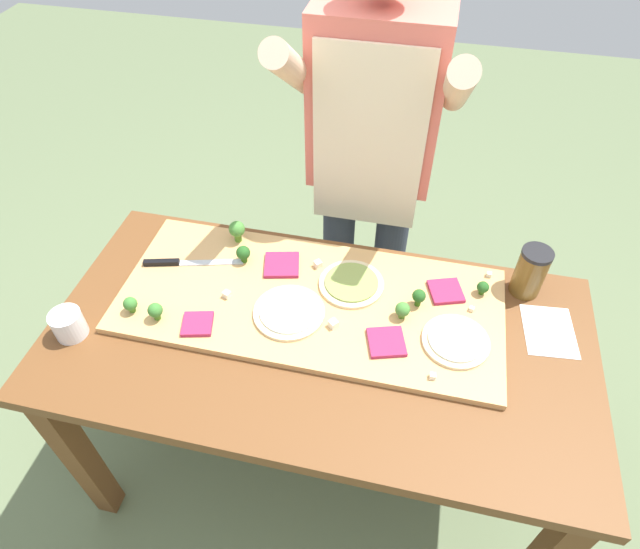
{
  "coord_description": "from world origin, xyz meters",
  "views": [
    {
      "loc": [
        0.21,
        -0.9,
        1.99
      ],
      "look_at": [
        -0.03,
        0.15,
        0.87
      ],
      "focal_mm": 30.15,
      "sensor_mm": 36.0,
      "label": 1
    }
  ],
  "objects_px": {
    "pizza_whole_cheese_artichoke": "(456,341)",
    "cook_center": "(371,152)",
    "cheese_crumble_a": "(318,264)",
    "cheese_crumble_d": "(472,309)",
    "broccoli_floret_front_left": "(130,304)",
    "recipe_note": "(549,331)",
    "prep_table": "(319,357)",
    "cheese_crumble_e": "(433,376)",
    "pizza_whole_white_garlic": "(289,312)",
    "broccoli_floret_front_mid": "(419,297)",
    "pizza_slice_far_right": "(282,265)",
    "cheese_crumble_c": "(227,294)",
    "chefs_knife": "(179,262)",
    "broccoli_floret_back_mid": "(155,311)",
    "cheese_crumble_f": "(489,275)",
    "flour_cup": "(69,325)",
    "pizza_slice_far_left": "(386,342)",
    "broccoli_floret_front_right": "(237,230)",
    "broccoli_floret_center_right": "(403,310)",
    "sauce_jar": "(531,272)",
    "broccoli_floret_back_left": "(483,288)",
    "cheese_crumble_b": "(333,324)",
    "pizza_slice_center": "(197,324)",
    "broccoli_floret_back_right": "(243,253)",
    "pizza_slice_near_right": "(446,291)"
  },
  "relations": [
    {
      "from": "pizza_slice_far_right",
      "to": "cheese_crumble_c",
      "type": "xyz_separation_m",
      "value": [
        -0.12,
        -0.16,
        0.0
      ]
    },
    {
      "from": "cheese_crumble_b",
      "to": "cheese_crumble_e",
      "type": "bearing_deg",
      "value": -21.07
    },
    {
      "from": "pizza_whole_white_garlic",
      "to": "broccoli_floret_back_mid",
      "type": "bearing_deg",
      "value": -164.61
    },
    {
      "from": "cheese_crumble_e",
      "to": "pizza_slice_far_left",
      "type": "bearing_deg",
      "value": 147.6
    },
    {
      "from": "chefs_knife",
      "to": "pizza_whole_white_garlic",
      "type": "height_order",
      "value": "same"
    },
    {
      "from": "pizza_whole_white_garlic",
      "to": "broccoli_floret_front_mid",
      "type": "bearing_deg",
      "value": 17.86
    },
    {
      "from": "pizza_slice_far_left",
      "to": "cheese_crumble_a",
      "type": "distance_m",
      "value": 0.35
    },
    {
      "from": "pizza_whole_cheese_artichoke",
      "to": "cook_center",
      "type": "bearing_deg",
      "value": 120.36
    },
    {
      "from": "broccoli_floret_front_right",
      "to": "broccoli_floret_front_left",
      "type": "distance_m",
      "value": 0.4
    },
    {
      "from": "pizza_whole_white_garlic",
      "to": "broccoli_floret_front_mid",
      "type": "relative_size",
      "value": 3.57
    },
    {
      "from": "pizza_slice_near_right",
      "to": "pizza_slice_far_left",
      "type": "relative_size",
      "value": 0.95
    },
    {
      "from": "pizza_whole_cheese_artichoke",
      "to": "pizza_slice_far_right",
      "type": "distance_m",
      "value": 0.57
    },
    {
      "from": "cheese_crumble_a",
      "to": "cheese_crumble_d",
      "type": "bearing_deg",
      "value": -9.31
    },
    {
      "from": "cook_center",
      "to": "cheese_crumble_c",
      "type": "bearing_deg",
      "value": -120.96
    },
    {
      "from": "broccoli_floret_back_mid",
      "to": "pizza_whole_cheese_artichoke",
      "type": "bearing_deg",
      "value": 6.85
    },
    {
      "from": "broccoli_floret_front_left",
      "to": "recipe_note",
      "type": "xyz_separation_m",
      "value": [
        1.16,
        0.2,
        -0.05
      ]
    },
    {
      "from": "broccoli_floret_front_left",
      "to": "sauce_jar",
      "type": "xyz_separation_m",
      "value": [
        1.1,
        0.35,
        0.03
      ]
    },
    {
      "from": "prep_table",
      "to": "cheese_crumble_a",
      "type": "xyz_separation_m",
      "value": [
        -0.06,
        0.24,
        0.14
      ]
    },
    {
      "from": "pizza_whole_cheese_artichoke",
      "to": "cheese_crumble_c",
      "type": "xyz_separation_m",
      "value": [
        -0.66,
        0.02,
        0.0
      ]
    },
    {
      "from": "prep_table",
      "to": "broccoli_floret_front_mid",
      "type": "distance_m",
      "value": 0.34
    },
    {
      "from": "pizza_whole_cheese_artichoke",
      "to": "broccoli_floret_front_left",
      "type": "distance_m",
      "value": 0.91
    },
    {
      "from": "cheese_crumble_f",
      "to": "flour_cup",
      "type": "height_order",
      "value": "flour_cup"
    },
    {
      "from": "broccoli_floret_back_right",
      "to": "broccoli_floret_back_left",
      "type": "relative_size",
      "value": 1.32
    },
    {
      "from": "broccoli_floret_front_right",
      "to": "cook_center",
      "type": "bearing_deg",
      "value": 39.41
    },
    {
      "from": "broccoli_floret_front_left",
      "to": "pizza_whole_cheese_artichoke",
      "type": "bearing_deg",
      "value": 5.66
    },
    {
      "from": "pizza_slice_far_right",
      "to": "cheese_crumble_c",
      "type": "relative_size",
      "value": 5.46
    },
    {
      "from": "prep_table",
      "to": "cheese_crumble_d",
      "type": "relative_size",
      "value": 115.77
    },
    {
      "from": "pizza_whole_cheese_artichoke",
      "to": "cheese_crumble_d",
      "type": "bearing_deg",
      "value": 72.72
    },
    {
      "from": "pizza_whole_cheese_artichoke",
      "to": "cook_center",
      "type": "xyz_separation_m",
      "value": [
        -0.33,
        0.57,
        0.18
      ]
    },
    {
      "from": "pizza_slice_far_left",
      "to": "broccoli_floret_front_mid",
      "type": "relative_size",
      "value": 1.7
    },
    {
      "from": "prep_table",
      "to": "cheese_crumble_e",
      "type": "distance_m",
      "value": 0.36
    },
    {
      "from": "cheese_crumble_c",
      "to": "chefs_knife",
      "type": "bearing_deg",
      "value": 153.06
    },
    {
      "from": "broccoli_floret_back_left",
      "to": "cheese_crumble_d",
      "type": "relative_size",
      "value": 3.37
    },
    {
      "from": "broccoli_floret_front_left",
      "to": "broccoli_floret_center_right",
      "type": "distance_m",
      "value": 0.77
    },
    {
      "from": "pizza_slice_far_left",
      "to": "cheese_crumble_e",
      "type": "relative_size",
      "value": 6.5
    },
    {
      "from": "broccoli_floret_back_mid",
      "to": "broccoli_floret_center_right",
      "type": "height_order",
      "value": "broccoli_floret_back_mid"
    },
    {
      "from": "broccoli_floret_back_left",
      "to": "cheese_crumble_f",
      "type": "relative_size",
      "value": 3.15
    },
    {
      "from": "broccoli_floret_front_left",
      "to": "broccoli_floret_front_mid",
      "type": "xyz_separation_m",
      "value": [
        0.79,
        0.2,
        0.01
      ]
    },
    {
      "from": "pizza_slice_far_right",
      "to": "cheese_crumble_d",
      "type": "xyz_separation_m",
      "value": [
        0.58,
        -0.05,
        0.0
      ]
    },
    {
      "from": "cheese_crumble_a",
      "to": "flour_cup",
      "type": "relative_size",
      "value": 0.24
    },
    {
      "from": "chefs_knife",
      "to": "broccoli_floret_back_left",
      "type": "height_order",
      "value": "broccoli_floret_back_left"
    },
    {
      "from": "pizza_whole_cheese_artichoke",
      "to": "broccoli_floret_back_left",
      "type": "bearing_deg",
      "value": 71.76
    },
    {
      "from": "pizza_slice_center",
      "to": "broccoli_floret_back_left",
      "type": "distance_m",
      "value": 0.83
    },
    {
      "from": "broccoli_floret_back_mid",
      "to": "cheese_crumble_b",
      "type": "relative_size",
      "value": 2.56
    },
    {
      "from": "broccoli_floret_front_left",
      "to": "sauce_jar",
      "type": "distance_m",
      "value": 1.15
    },
    {
      "from": "broccoli_floret_front_left",
      "to": "broccoli_floret_front_mid",
      "type": "relative_size",
      "value": 0.9
    },
    {
      "from": "chefs_knife",
      "to": "broccoli_floret_front_right",
      "type": "xyz_separation_m",
      "value": [
        0.14,
        0.14,
        0.04
      ]
    },
    {
      "from": "pizza_slice_near_right",
      "to": "flour_cup",
      "type": "height_order",
      "value": "flour_cup"
    },
    {
      "from": "pizza_slice_far_left",
      "to": "recipe_note",
      "type": "relative_size",
      "value": 0.54
    },
    {
      "from": "cheese_crumble_a",
      "to": "cook_center",
      "type": "distance_m",
      "value": 0.42
    }
  ]
}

